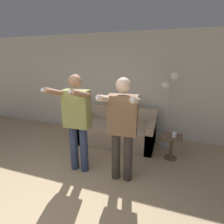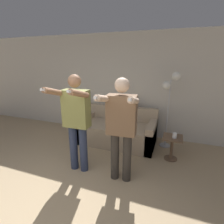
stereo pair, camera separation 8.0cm
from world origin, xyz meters
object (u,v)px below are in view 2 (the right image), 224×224
Objects in this scene: floor_lamp at (170,90)px; person_left at (76,118)px; person_right at (121,124)px; side_table at (172,144)px; couch at (117,131)px; cup at (175,135)px; cat at (129,103)px.

person_left is at bearing -133.40° from floor_lamp.
person_right is at bearing -112.60° from floor_lamp.
side_table is at bearing -75.09° from floor_lamp.
person_left is at bearing -103.07° from couch.
cup is at bearing 28.28° from person_left.
side_table is at bearing 46.79° from person_right.
cat is at bearing 170.94° from floor_lamp.
side_table is (1.09, -0.70, -0.57)m from cat.
cat is (0.49, 1.67, -0.09)m from person_left.
floor_lamp is 16.28× the size of cup.
person_right is 1.70m from cat.
cup is (1.61, 0.92, -0.47)m from person_left.
person_left reaches higher than cup.
side_table is at bearing -15.46° from couch.
couch is at bearing -117.81° from cat.
floor_lamp is 1.15m from side_table.
couch is at bearing 106.43° from person_right.
person_left reaches higher than person_right.
floor_lamp reaches higher than side_table.
side_table is at bearing -32.84° from cat.
floor_lamp is at bearing 63.13° from person_right.
cat is 0.30× the size of floor_lamp.
person_left is 0.80m from person_right.
side_table is at bearing 29.92° from person_left.
person_right is 1.00× the size of floor_lamp.
couch is 1.32m from side_table.
person_right is 16.21× the size of cup.
person_left is at bearing 175.73° from person_right.
cup reaches higher than side_table.
cat is 1.42m from side_table.
cup is (1.12, -0.75, -0.37)m from cat.
person_right is at bearing -79.40° from cat.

